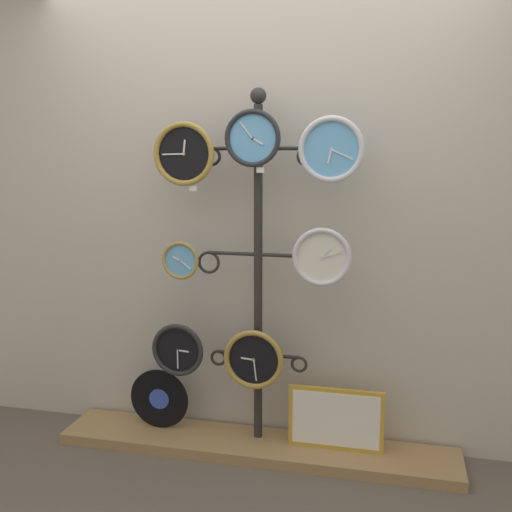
{
  "coord_description": "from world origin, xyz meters",
  "views": [
    {
      "loc": [
        0.71,
        -2.65,
        1.63
      ],
      "look_at": [
        0.0,
        0.36,
        1.1
      ],
      "focal_mm": 42.0,
      "sensor_mm": 36.0,
      "label": 1
    }
  ],
  "objects_px": {
    "vinyl_record": "(159,399)",
    "picture_frame": "(336,419)",
    "display_stand": "(258,317)",
    "clock_bottom_left": "(178,350)",
    "clock_top_right": "(331,149)",
    "clock_middle_right": "(322,257)",
    "clock_top_center": "(253,138)",
    "clock_middle_left": "(181,260)",
    "clock_top_left": "(184,154)",
    "clock_bottom_center": "(254,359)"
  },
  "relations": [
    {
      "from": "clock_middle_right",
      "to": "clock_bottom_center",
      "type": "distance_m",
      "value": 0.67
    },
    {
      "from": "display_stand",
      "to": "clock_bottom_left",
      "type": "relative_size",
      "value": 6.64
    },
    {
      "from": "clock_middle_left",
      "to": "clock_bottom_center",
      "type": "height_order",
      "value": "clock_middle_left"
    },
    {
      "from": "clock_top_center",
      "to": "clock_bottom_left",
      "type": "relative_size",
      "value": 0.98
    },
    {
      "from": "clock_bottom_left",
      "to": "clock_bottom_center",
      "type": "xyz_separation_m",
      "value": [
        0.42,
        0.01,
        -0.02
      ]
    },
    {
      "from": "clock_top_left",
      "to": "clock_bottom_center",
      "type": "distance_m",
      "value": 1.14
    },
    {
      "from": "clock_bottom_left",
      "to": "clock_bottom_center",
      "type": "bearing_deg",
      "value": 1.62
    },
    {
      "from": "display_stand",
      "to": "clock_top_right",
      "type": "relative_size",
      "value": 6.04
    },
    {
      "from": "clock_top_left",
      "to": "picture_frame",
      "type": "xyz_separation_m",
      "value": [
        0.8,
        0.07,
        -1.39
      ]
    },
    {
      "from": "clock_top_left",
      "to": "clock_bottom_left",
      "type": "bearing_deg",
      "value": -179.44
    },
    {
      "from": "display_stand",
      "to": "clock_bottom_left",
      "type": "bearing_deg",
      "value": -164.59
    },
    {
      "from": "clock_top_center",
      "to": "picture_frame",
      "type": "height_order",
      "value": "clock_top_center"
    },
    {
      "from": "clock_middle_left",
      "to": "clock_middle_right",
      "type": "bearing_deg",
      "value": -2.89
    },
    {
      "from": "display_stand",
      "to": "clock_top_right",
      "type": "xyz_separation_m",
      "value": [
        0.39,
        -0.1,
        0.9
      ]
    },
    {
      "from": "display_stand",
      "to": "clock_middle_left",
      "type": "bearing_deg",
      "value": -169.28
    },
    {
      "from": "clock_top_right",
      "to": "picture_frame",
      "type": "distance_m",
      "value": 1.42
    },
    {
      "from": "vinyl_record",
      "to": "picture_frame",
      "type": "bearing_deg",
      "value": -1.29
    },
    {
      "from": "clock_top_right",
      "to": "picture_frame",
      "type": "relative_size",
      "value": 0.64
    },
    {
      "from": "display_stand",
      "to": "clock_top_center",
      "type": "xyz_separation_m",
      "value": [
        -0.01,
        -0.09,
        0.95
      ]
    },
    {
      "from": "clock_top_left",
      "to": "clock_bottom_left",
      "type": "relative_size",
      "value": 1.12
    },
    {
      "from": "clock_top_center",
      "to": "clock_top_right",
      "type": "height_order",
      "value": "clock_top_center"
    },
    {
      "from": "clock_top_left",
      "to": "clock_bottom_center",
      "type": "relative_size",
      "value": 1.01
    },
    {
      "from": "clock_top_center",
      "to": "clock_middle_left",
      "type": "xyz_separation_m",
      "value": [
        -0.4,
        0.01,
        -0.64
      ]
    },
    {
      "from": "clock_bottom_center",
      "to": "vinyl_record",
      "type": "relative_size",
      "value": 0.93
    },
    {
      "from": "clock_top_right",
      "to": "vinyl_record",
      "type": "xyz_separation_m",
      "value": [
        -0.97,
        0.08,
        -1.41
      ]
    },
    {
      "from": "display_stand",
      "to": "clock_middle_left",
      "type": "height_order",
      "value": "display_stand"
    },
    {
      "from": "clock_top_left",
      "to": "clock_bottom_center",
      "type": "height_order",
      "value": "clock_top_left"
    },
    {
      "from": "display_stand",
      "to": "clock_bottom_center",
      "type": "xyz_separation_m",
      "value": [
        0.0,
        -0.1,
        -0.2
      ]
    },
    {
      "from": "clock_top_left",
      "to": "vinyl_record",
      "type": "xyz_separation_m",
      "value": [
        -0.21,
        0.09,
        -1.39
      ]
    },
    {
      "from": "clock_top_center",
      "to": "vinyl_record",
      "type": "height_order",
      "value": "clock_top_center"
    },
    {
      "from": "clock_top_center",
      "to": "display_stand",
      "type": "bearing_deg",
      "value": 85.39
    },
    {
      "from": "display_stand",
      "to": "vinyl_record",
      "type": "distance_m",
      "value": 0.77
    },
    {
      "from": "clock_middle_left",
      "to": "clock_top_center",
      "type": "bearing_deg",
      "value": -1.88
    },
    {
      "from": "clock_top_center",
      "to": "clock_middle_right",
      "type": "bearing_deg",
      "value": -4.02
    },
    {
      "from": "clock_middle_right",
      "to": "clock_bottom_center",
      "type": "height_order",
      "value": "clock_middle_right"
    },
    {
      "from": "clock_top_center",
      "to": "clock_top_right",
      "type": "bearing_deg",
      "value": -1.97
    },
    {
      "from": "clock_middle_right",
      "to": "clock_top_center",
      "type": "bearing_deg",
      "value": 175.98
    },
    {
      "from": "clock_bottom_left",
      "to": "clock_bottom_center",
      "type": "height_order",
      "value": "clock_bottom_left"
    },
    {
      "from": "clock_middle_left",
      "to": "clock_middle_right",
      "type": "distance_m",
      "value": 0.77
    },
    {
      "from": "vinyl_record",
      "to": "picture_frame",
      "type": "xyz_separation_m",
      "value": [
        1.01,
        -0.02,
        -0.0
      ]
    },
    {
      "from": "clock_middle_right",
      "to": "clock_bottom_center",
      "type": "xyz_separation_m",
      "value": [
        -0.35,
        0.01,
        -0.57
      ]
    },
    {
      "from": "clock_top_center",
      "to": "picture_frame",
      "type": "distance_m",
      "value": 1.54
    },
    {
      "from": "clock_top_right",
      "to": "clock_middle_right",
      "type": "relative_size",
      "value": 1.08
    },
    {
      "from": "display_stand",
      "to": "clock_top_left",
      "type": "distance_m",
      "value": 0.95
    },
    {
      "from": "clock_bottom_left",
      "to": "clock_middle_left",
      "type": "bearing_deg",
      "value": 72.17
    },
    {
      "from": "clock_bottom_center",
      "to": "clock_middle_right",
      "type": "bearing_deg",
      "value": -1.93
    },
    {
      "from": "clock_bottom_center",
      "to": "display_stand",
      "type": "bearing_deg",
      "value": 91.34
    },
    {
      "from": "clock_bottom_center",
      "to": "clock_middle_left",
      "type": "bearing_deg",
      "value": 176.28
    },
    {
      "from": "clock_top_right",
      "to": "clock_bottom_left",
      "type": "bearing_deg",
      "value": -179.16
    },
    {
      "from": "clock_middle_right",
      "to": "clock_top_left",
      "type": "bearing_deg",
      "value": 179.97
    }
  ]
}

